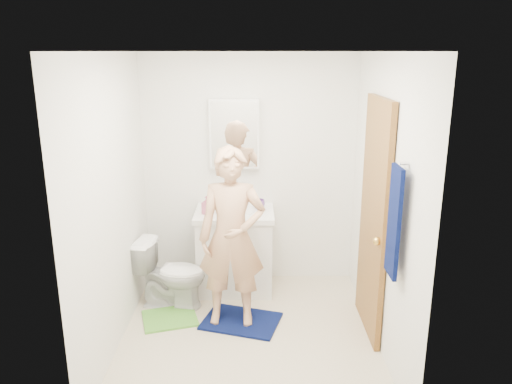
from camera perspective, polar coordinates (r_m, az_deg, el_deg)
floor at (r=4.55m, az=-0.84°, el=-16.18°), size 2.20×2.40×0.02m
ceiling at (r=3.86m, az=-0.99°, el=15.93°), size 2.20×2.40×0.02m
wall_back at (r=5.21m, az=-0.75°, el=2.48°), size 2.20×0.02×2.40m
wall_front at (r=2.91m, az=-1.21°, el=-8.57°), size 2.20×0.02×2.40m
wall_left at (r=4.21m, az=-16.21°, el=-1.43°), size 0.02×2.40×2.40m
wall_right at (r=4.18m, az=14.49°, el=-1.42°), size 0.02×2.40×2.40m
vanity_cabinet at (r=5.18m, az=-2.42°, el=-6.93°), size 0.75×0.55×0.80m
countertop at (r=5.03m, az=-2.47°, el=-2.46°), size 0.79×0.59×0.05m
sink_basin at (r=5.03m, az=-2.47°, el=-2.30°), size 0.40×0.40×0.03m
faucet at (r=5.18m, az=-2.41°, el=-0.94°), size 0.03×0.03×0.12m
medicine_cabinet at (r=5.07m, az=-2.48°, el=6.69°), size 0.50×0.12×0.70m
mirror_panel at (r=5.01m, az=-2.50°, el=6.58°), size 0.46×0.01×0.66m
door at (r=4.36m, az=13.28°, el=-3.04°), size 0.05×0.80×2.05m
door_knob at (r=4.08m, az=13.68°, el=-5.48°), size 0.07×0.07×0.07m
towel at (r=3.62m, az=15.52°, el=-3.33°), size 0.03×0.24×0.80m
towel_hook at (r=3.52m, az=16.65°, el=3.15°), size 0.06×0.02×0.02m
toilet at (r=4.95m, az=-9.63°, el=-9.15°), size 0.71×0.47×0.67m
bath_mat at (r=4.73m, az=-1.71°, el=-14.53°), size 0.78×0.66×0.02m
green_rug at (r=4.85m, az=-9.82°, el=-14.02°), size 0.58×0.53×0.02m
soap_dispenser at (r=4.94m, az=-5.65°, el=-1.49°), size 0.10×0.11×0.18m
toothbrush_cup at (r=5.10m, az=0.35°, el=-1.38°), size 0.15×0.15×0.09m
man at (r=4.38m, az=-2.77°, el=-5.25°), size 0.60×0.41×1.61m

